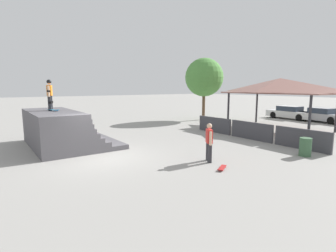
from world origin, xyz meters
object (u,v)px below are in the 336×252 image
(parked_car_white, at_px, (290,113))
(trash_bin, at_px, (305,147))
(bystander_walking, at_px, (209,140))
(skateboard_on_ground, at_px, (222,168))
(skateboard_on_deck, at_px, (53,110))
(tree_beside_pavilion, at_px, (204,77))
(skater_on_deck, at_px, (50,93))
(parked_car_silver, at_px, (323,115))

(parked_car_white, bearing_deg, trash_bin, -54.56)
(bystander_walking, relative_size, skateboard_on_ground, 2.17)
(skateboard_on_deck, xyz_separation_m, tree_beside_pavilion, (-3.93, 14.30, 2.07))
(parked_car_white, bearing_deg, bystander_walking, -66.87)
(skater_on_deck, distance_m, parked_car_silver, 22.43)
(tree_beside_pavilion, xyz_separation_m, parked_car_white, (4.50, 7.43, -3.42))
(skateboard_on_ground, height_order, trash_bin, trash_bin)
(skateboard_on_deck, relative_size, trash_bin, 0.98)
(skateboard_on_deck, bearing_deg, parked_car_silver, 58.75)
(bystander_walking, xyz_separation_m, parked_car_white, (-6.16, 17.07, -0.31))
(skateboard_on_deck, distance_m, skateboard_on_ground, 9.13)
(skater_on_deck, height_order, skateboard_on_ground, skater_on_deck)
(parked_car_white, bearing_deg, tree_beside_pavilion, -117.92)
(bystander_walking, height_order, tree_beside_pavilion, tree_beside_pavilion)
(skateboard_on_ground, relative_size, parked_car_silver, 0.17)
(skater_on_deck, relative_size, parked_car_white, 0.35)
(skater_on_deck, bearing_deg, tree_beside_pavilion, 125.51)
(skateboard_on_deck, height_order, parked_car_white, skateboard_on_deck)
(skateboard_on_ground, bearing_deg, skateboard_on_deck, -92.11)
(bystander_walking, bearing_deg, skater_on_deck, 65.75)
(bystander_walking, bearing_deg, skateboard_on_deck, 67.06)
(skateboard_on_deck, bearing_deg, skater_on_deck, 164.53)
(skateboard_on_deck, distance_m, parked_car_silver, 22.24)
(trash_bin, relative_size, parked_car_white, 0.18)
(skateboard_on_deck, xyz_separation_m, trash_bin, (8.66, 8.86, -1.53))
(skateboard_on_ground, height_order, parked_car_white, parked_car_white)
(tree_beside_pavilion, relative_size, parked_car_silver, 1.32)
(bystander_walking, bearing_deg, parked_car_silver, -47.11)
(skateboard_on_deck, bearing_deg, tree_beside_pavilion, 83.24)
(tree_beside_pavilion, relative_size, trash_bin, 6.86)
(tree_beside_pavilion, height_order, parked_car_silver, tree_beside_pavilion)
(skater_on_deck, height_order, bystander_walking, skater_on_deck)
(trash_bin, bearing_deg, parked_car_white, 122.16)
(tree_beside_pavilion, xyz_separation_m, parked_car_silver, (7.45, 7.62, -3.42))
(skater_on_deck, relative_size, bystander_walking, 1.00)
(parked_car_silver, bearing_deg, trash_bin, -58.70)
(bystander_walking, bearing_deg, parked_car_white, -37.78)
(skateboard_on_ground, distance_m, parked_car_white, 18.86)
(skater_on_deck, distance_m, tree_beside_pavilion, 14.82)
(parked_car_white, bearing_deg, skateboard_on_ground, -64.12)
(skateboard_on_ground, xyz_separation_m, parked_car_white, (-7.25, 17.41, 0.54))
(tree_beside_pavilion, bearing_deg, trash_bin, -23.35)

